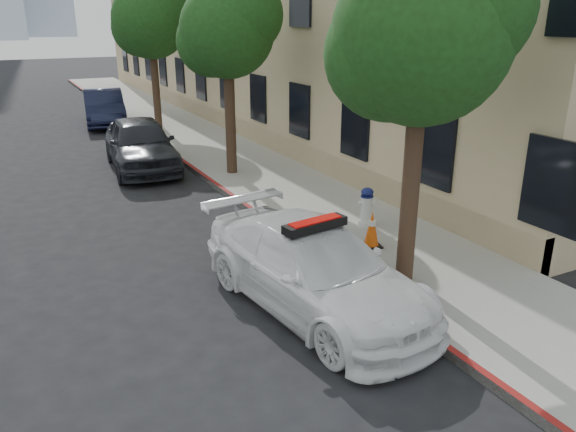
% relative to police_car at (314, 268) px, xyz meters
% --- Properties ---
extents(ground, '(120.00, 120.00, 0.00)m').
position_rel_police_car_xyz_m(ground, '(-1.10, 1.93, -0.69)').
color(ground, black).
rests_on(ground, ground).
extents(sidewalk, '(3.20, 50.00, 0.15)m').
position_rel_police_car_xyz_m(sidewalk, '(2.50, 11.93, -0.62)').
color(sidewalk, gray).
rests_on(sidewalk, ground).
extents(curb_strip, '(0.12, 50.00, 0.15)m').
position_rel_police_car_xyz_m(curb_strip, '(0.96, 11.93, -0.62)').
color(curb_strip, maroon).
rests_on(curb_strip, ground).
extents(building, '(8.00, 36.00, 10.00)m').
position_rel_police_car_xyz_m(building, '(8.10, 16.93, 4.31)').
color(building, tan).
rests_on(building, ground).
extents(tree_near, '(2.92, 2.82, 5.62)m').
position_rel_police_car_xyz_m(tree_near, '(1.83, -0.08, 3.58)').
color(tree_near, black).
rests_on(tree_near, sidewalk).
extents(tree_mid, '(2.77, 2.64, 5.43)m').
position_rel_police_car_xyz_m(tree_mid, '(1.83, 7.92, 3.47)').
color(tree_mid, black).
rests_on(tree_mid, sidewalk).
extents(tree_far, '(3.10, 3.00, 5.81)m').
position_rel_police_car_xyz_m(tree_far, '(1.83, 15.92, 3.69)').
color(tree_far, black).
rests_on(tree_far, sidewalk).
extents(police_car, '(2.53, 4.95, 1.53)m').
position_rel_police_car_xyz_m(police_car, '(0.00, 0.00, 0.00)').
color(police_car, white).
rests_on(police_car, ground).
extents(parked_car_mid, '(2.30, 4.83, 1.60)m').
position_rel_police_car_xyz_m(parked_car_mid, '(-0.33, 10.08, 0.11)').
color(parked_car_mid, black).
rests_on(parked_car_mid, ground).
extents(parked_car_far, '(2.17, 4.71, 1.50)m').
position_rel_police_car_xyz_m(parked_car_far, '(0.10, 18.39, 0.06)').
color(parked_car_far, black).
rests_on(parked_car_far, ground).
extents(fire_hydrant, '(0.37, 0.33, 0.87)m').
position_rel_police_car_xyz_m(fire_hydrant, '(2.72, 2.40, -0.12)').
color(fire_hydrant, silver).
rests_on(fire_hydrant, sidewalk).
extents(traffic_cone, '(0.46, 0.46, 0.73)m').
position_rel_police_car_xyz_m(traffic_cone, '(2.13, 1.38, -0.18)').
color(traffic_cone, black).
rests_on(traffic_cone, sidewalk).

